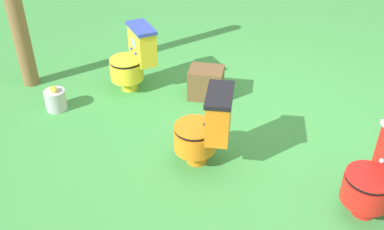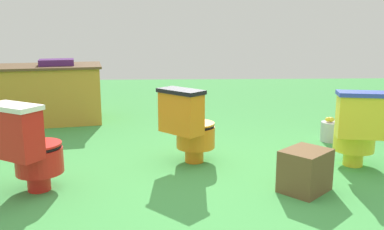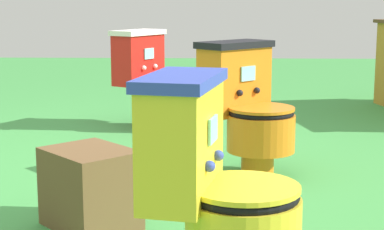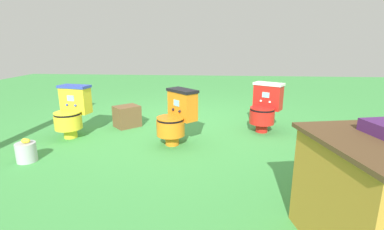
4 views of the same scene
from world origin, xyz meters
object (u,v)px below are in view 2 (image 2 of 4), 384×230
toilet_orange (189,126)px  vendor_table (47,93)px  toilet_red (29,148)px  small_crate (305,171)px  toilet_yellow (357,129)px  lemon_bucket (330,131)px

toilet_orange → vendor_table: bearing=-179.6°
toilet_red → small_crate: toilet_red is taller
toilet_orange → small_crate: 1.16m
vendor_table → toilet_yellow: bearing=-30.7°
toilet_orange → lemon_bucket: bearing=68.7°
toilet_orange → vendor_table: 2.61m
toilet_orange → small_crate: size_ratio=1.97×
vendor_table → small_crate: (2.75, -2.54, -0.22)m
toilet_orange → lemon_bucket: 1.80m
toilet_yellow → lemon_bucket: bearing=94.7°
toilet_red → vendor_table: vendor_table is taller
small_crate → toilet_yellow: bearing=39.8°
toilet_orange → lemon_bucket: size_ratio=2.63×
toilet_red → toilet_yellow: bearing=40.9°
toilet_orange → toilet_red: bearing=-107.2°
toilet_orange → small_crate: toilet_orange is taller
toilet_orange → vendor_table: size_ratio=0.45×
toilet_yellow → vendor_table: 3.94m
toilet_red → toilet_yellow: size_ratio=1.00×
toilet_yellow → vendor_table: (-3.38, 2.01, 0.02)m
small_crate → lemon_bucket: (0.74, 1.43, -0.05)m
lemon_bucket → toilet_orange: bearing=-156.1°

